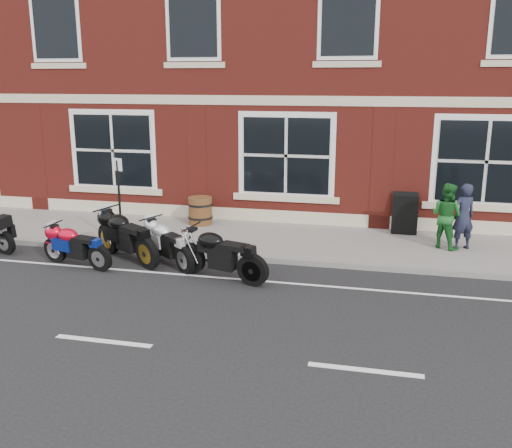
% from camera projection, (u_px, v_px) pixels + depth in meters
% --- Properties ---
extents(ground, '(80.00, 80.00, 0.00)m').
position_uv_depth(ground, '(174.00, 277.00, 11.67)').
color(ground, black).
rests_on(ground, ground).
extents(sidewalk, '(30.00, 3.00, 0.12)m').
position_uv_depth(sidewalk, '(217.00, 236.00, 14.48)').
color(sidewalk, slate).
rests_on(sidewalk, ground).
extents(kerb, '(30.00, 0.16, 0.12)m').
position_uv_depth(kerb, '(196.00, 254.00, 12.99)').
color(kerb, slate).
rests_on(kerb, ground).
extents(pub_building, '(24.00, 12.00, 12.00)m').
position_uv_depth(pub_building, '(276.00, 19.00, 20.09)').
color(pub_building, maroon).
rests_on(pub_building, ground).
extents(moto_sport_red, '(1.84, 0.58, 0.84)m').
position_uv_depth(moto_sport_red, '(76.00, 244.00, 12.28)').
color(moto_sport_red, black).
rests_on(moto_sport_red, ground).
extents(moto_sport_black, '(2.01, 1.36, 1.03)m').
position_uv_depth(moto_sport_black, '(127.00, 234.00, 12.67)').
color(moto_sport_black, black).
rests_on(moto_sport_black, ground).
extents(moto_sport_silver, '(1.63, 1.36, 0.90)m').
position_uv_depth(moto_sport_silver, '(168.00, 242.00, 12.36)').
color(moto_sport_silver, black).
rests_on(moto_sport_silver, ground).
extents(moto_naked_black, '(2.10, 0.76, 0.97)m').
position_uv_depth(moto_naked_black, '(220.00, 252.00, 11.48)').
color(moto_naked_black, black).
rests_on(moto_naked_black, ground).
extents(pedestrian_left, '(0.67, 0.58, 1.54)m').
position_uv_depth(pedestrian_left, '(463.00, 217.00, 13.04)').
color(pedestrian_left, '#1B1F31').
rests_on(pedestrian_left, sidewalk).
extents(pedestrian_right, '(0.94, 0.90, 1.53)m').
position_uv_depth(pedestrian_right, '(446.00, 216.00, 13.13)').
color(pedestrian_right, '#195820').
rests_on(pedestrian_right, sidewalk).
extents(a_board_sign, '(0.64, 0.44, 1.05)m').
position_uv_depth(a_board_sign, '(405.00, 214.00, 14.36)').
color(a_board_sign, black).
rests_on(a_board_sign, sidewalk).
extents(barrel_planter, '(0.67, 0.67, 0.74)m').
position_uv_depth(barrel_planter, '(200.00, 211.00, 15.39)').
color(barrel_planter, '#4B2314').
rests_on(barrel_planter, sidewalk).
extents(parking_sign, '(0.28, 0.13, 2.07)m').
position_uv_depth(parking_sign, '(119.00, 196.00, 13.22)').
color(parking_sign, black).
rests_on(parking_sign, sidewalk).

